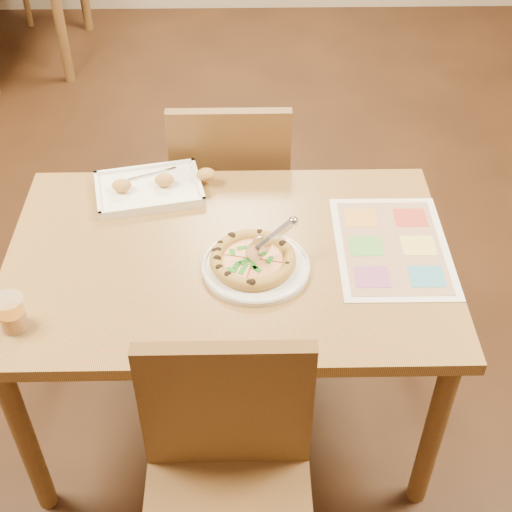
{
  "coord_description": "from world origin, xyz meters",
  "views": [
    {
      "loc": [
        0.05,
        -1.55,
        2.11
      ],
      "look_at": [
        0.08,
        -0.06,
        0.77
      ],
      "focal_mm": 50.0,
      "sensor_mm": 36.0,
      "label": 1
    }
  ],
  "objects_px": {
    "dining_table": "(229,276)",
    "pizza": "(253,260)",
    "appetizer_tray": "(152,188)",
    "chair_near": "(227,466)",
    "plate": "(256,267)",
    "chair_far": "(231,178)",
    "menu": "(392,246)",
    "glass_tumbler": "(12,315)",
    "pizza_cutter": "(270,240)"
  },
  "relations": [
    {
      "from": "pizza",
      "to": "menu",
      "type": "bearing_deg",
      "value": 10.97
    },
    {
      "from": "chair_far",
      "to": "pizza_cutter",
      "type": "xyz_separation_m",
      "value": [
        0.12,
        -0.64,
        0.24
      ]
    },
    {
      "from": "pizza",
      "to": "dining_table",
      "type": "bearing_deg",
      "value": 143.27
    },
    {
      "from": "appetizer_tray",
      "to": "menu",
      "type": "distance_m",
      "value": 0.79
    },
    {
      "from": "chair_near",
      "to": "glass_tumbler",
      "type": "bearing_deg",
      "value": 149.22
    },
    {
      "from": "chair_near",
      "to": "appetizer_tray",
      "type": "relative_size",
      "value": 1.16
    },
    {
      "from": "appetizer_tray",
      "to": "menu",
      "type": "height_order",
      "value": "appetizer_tray"
    },
    {
      "from": "dining_table",
      "to": "pizza",
      "type": "xyz_separation_m",
      "value": [
        0.07,
        -0.05,
        0.11
      ]
    },
    {
      "from": "chair_far",
      "to": "glass_tumbler",
      "type": "distance_m",
      "value": 1.05
    },
    {
      "from": "chair_far",
      "to": "glass_tumbler",
      "type": "relative_size",
      "value": 4.72
    },
    {
      "from": "menu",
      "to": "chair_near",
      "type": "bearing_deg",
      "value": -127.65
    },
    {
      "from": "pizza",
      "to": "pizza_cutter",
      "type": "distance_m",
      "value": 0.08
    },
    {
      "from": "plate",
      "to": "pizza_cutter",
      "type": "height_order",
      "value": "pizza_cutter"
    },
    {
      "from": "dining_table",
      "to": "appetizer_tray",
      "type": "relative_size",
      "value": 3.22
    },
    {
      "from": "dining_table",
      "to": "plate",
      "type": "relative_size",
      "value": 4.23
    },
    {
      "from": "chair_far",
      "to": "plate",
      "type": "bearing_deg",
      "value": 96.9
    },
    {
      "from": "chair_near",
      "to": "plate",
      "type": "relative_size",
      "value": 1.53
    },
    {
      "from": "pizza_cutter",
      "to": "menu",
      "type": "relative_size",
      "value": 0.31
    },
    {
      "from": "plate",
      "to": "pizza",
      "type": "height_order",
      "value": "pizza"
    },
    {
      "from": "appetizer_tray",
      "to": "plate",
      "type": "bearing_deg",
      "value": -48.67
    },
    {
      "from": "pizza_cutter",
      "to": "pizza",
      "type": "bearing_deg",
      "value": 163.01
    },
    {
      "from": "dining_table",
      "to": "chair_far",
      "type": "bearing_deg",
      "value": 90.0
    },
    {
      "from": "chair_far",
      "to": "glass_tumbler",
      "type": "bearing_deg",
      "value": 57.54
    },
    {
      "from": "plate",
      "to": "menu",
      "type": "height_order",
      "value": "plate"
    },
    {
      "from": "pizza_cutter",
      "to": "menu",
      "type": "distance_m",
      "value": 0.38
    },
    {
      "from": "chair_near",
      "to": "pizza_cutter",
      "type": "bearing_deg",
      "value": 77.98
    },
    {
      "from": "pizza_cutter",
      "to": "glass_tumbler",
      "type": "relative_size",
      "value": 1.45
    },
    {
      "from": "dining_table",
      "to": "chair_far",
      "type": "height_order",
      "value": "chair_far"
    },
    {
      "from": "plate",
      "to": "appetizer_tray",
      "type": "distance_m",
      "value": 0.5
    },
    {
      "from": "glass_tumbler",
      "to": "chair_far",
      "type": "bearing_deg",
      "value": 57.54
    },
    {
      "from": "pizza",
      "to": "glass_tumbler",
      "type": "distance_m",
      "value": 0.66
    },
    {
      "from": "chair_far",
      "to": "pizza",
      "type": "bearing_deg",
      "value": 96.24
    },
    {
      "from": "chair_near",
      "to": "appetizer_tray",
      "type": "bearing_deg",
      "value": 105.21
    },
    {
      "from": "chair_near",
      "to": "plate",
      "type": "height_order",
      "value": "chair_near"
    },
    {
      "from": "plate",
      "to": "pizza",
      "type": "distance_m",
      "value": 0.02
    },
    {
      "from": "pizza_cutter",
      "to": "menu",
      "type": "xyz_separation_m",
      "value": [
        0.36,
        0.07,
        -0.09
      ]
    },
    {
      "from": "chair_far",
      "to": "menu",
      "type": "relative_size",
      "value": 1.02
    },
    {
      "from": "chair_near",
      "to": "menu",
      "type": "relative_size",
      "value": 1.02
    },
    {
      "from": "appetizer_tray",
      "to": "chair_near",
      "type": "bearing_deg",
      "value": -74.79
    },
    {
      "from": "chair_near",
      "to": "chair_far",
      "type": "bearing_deg",
      "value": 90.0
    },
    {
      "from": "pizza",
      "to": "appetizer_tray",
      "type": "distance_m",
      "value": 0.49
    },
    {
      "from": "dining_table",
      "to": "pizza_cutter",
      "type": "bearing_deg",
      "value": -18.18
    },
    {
      "from": "pizza",
      "to": "appetizer_tray",
      "type": "height_order",
      "value": "appetizer_tray"
    },
    {
      "from": "dining_table",
      "to": "pizza",
      "type": "relative_size",
      "value": 5.26
    },
    {
      "from": "plate",
      "to": "dining_table",
      "type": "bearing_deg",
      "value": 142.38
    },
    {
      "from": "menu",
      "to": "glass_tumbler",
      "type": "bearing_deg",
      "value": -164.03
    },
    {
      "from": "glass_tumbler",
      "to": "menu",
      "type": "height_order",
      "value": "glass_tumbler"
    },
    {
      "from": "menu",
      "to": "dining_table",
      "type": "bearing_deg",
      "value": -176.86
    },
    {
      "from": "chair_near",
      "to": "appetizer_tray",
      "type": "xyz_separation_m",
      "value": [
        -0.25,
        0.91,
        0.17
      ]
    },
    {
      "from": "appetizer_tray",
      "to": "chair_far",
      "type": "bearing_deg",
      "value": 49.41
    }
  ]
}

